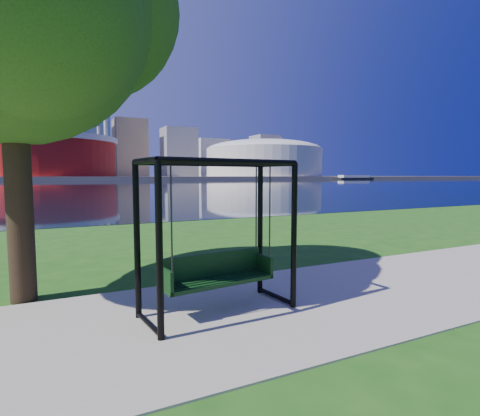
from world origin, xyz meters
TOP-DOWN VIEW (x-y plane):
  - ground at (0.00, 0.00)m, footprint 900.00×900.00m
  - path at (0.00, -0.50)m, footprint 120.00×4.00m
  - river at (0.00, 102.00)m, footprint 900.00×180.00m
  - far_bank at (0.00, 306.00)m, footprint 900.00×228.00m
  - stadium at (-10.00, 235.00)m, footprint 83.00×83.00m
  - arena at (135.00, 235.00)m, footprint 84.00×84.00m
  - skyline at (-4.27, 319.39)m, footprint 392.00×66.00m
  - swing at (-0.60, -0.34)m, footprint 2.57×1.34m
  - barge at (178.37, 187.97)m, footprint 28.30×8.11m

SIDE VIEW (x-z plane):
  - ground at x=0.00m, z-range 0.00..0.00m
  - river at x=0.00m, z-range 0.00..0.02m
  - path at x=0.00m, z-range 0.00..0.03m
  - far_bank at x=0.00m, z-range 0.00..2.00m
  - swing at x=-0.60m, z-range -0.04..2.48m
  - barge at x=178.37m, z-range -0.13..2.69m
  - stadium at x=-10.00m, z-range -1.77..30.23m
  - arena at x=135.00m, z-range 2.59..29.15m
  - skyline at x=-4.27m, z-range -12.36..84.14m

